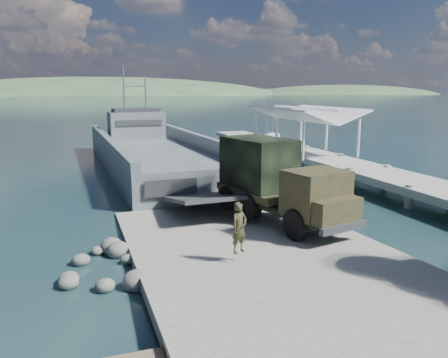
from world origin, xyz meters
TOP-DOWN VIEW (x-y plane):
  - ground at (0.00, 0.00)m, footprint 1400.00×1400.00m
  - boat_ramp at (0.00, -1.00)m, footprint 10.00×18.00m
  - shoreline_rocks at (-6.20, 0.50)m, footprint 3.20×5.60m
  - distant_headlands at (50.00, 560.00)m, footprint 1000.00×240.00m
  - pier at (13.00, 18.77)m, footprint 6.40×44.00m
  - landing_craft at (-0.28, 22.31)m, footprint 9.59×33.90m
  - military_truck at (2.38, 3.13)m, footprint 4.30×8.67m
  - soldier at (-1.31, -1.66)m, footprint 0.82×0.70m
  - sailboat_near at (16.01, 34.46)m, footprint 1.99×5.41m
  - sailboat_far at (17.88, 36.81)m, footprint 3.35×5.93m

SIDE VIEW (x-z plane):
  - ground at x=0.00m, z-range 0.00..0.00m
  - shoreline_rocks at x=-6.20m, z-range -0.45..0.45m
  - distant_headlands at x=50.00m, z-range -24.00..24.00m
  - boat_ramp at x=0.00m, z-range 0.00..0.50m
  - sailboat_near at x=16.01m, z-range -2.88..3.57m
  - sailboat_far at x=17.88m, z-range -3.10..3.84m
  - landing_craft at x=-0.28m, z-range -4.18..5.81m
  - soldier at x=-1.31m, z-range 0.50..2.40m
  - pier at x=13.00m, z-range -1.45..4.65m
  - military_truck at x=2.38m, z-range 0.49..4.36m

